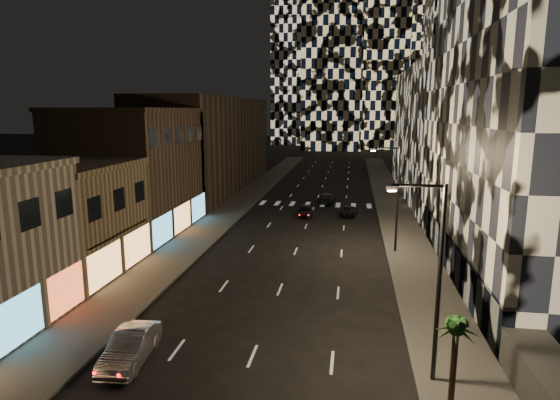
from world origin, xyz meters
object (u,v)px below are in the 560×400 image
(palm_tree, at_px, (456,334))
(streetlight_near, at_px, (434,270))
(streetlight_far, at_px, (395,192))
(car_dark_oncoming, at_px, (327,198))
(car_dark_rightlane, at_px, (348,211))
(car_silver_parked, at_px, (130,347))
(car_dark_midlane, at_px, (306,211))

(palm_tree, bearing_deg, streetlight_near, 108.38)
(streetlight_far, height_order, palm_tree, streetlight_far)
(car_dark_oncoming, distance_m, car_dark_rightlane, 7.60)
(car_silver_parked, xyz_separation_m, car_dark_oncoming, (7.30, 41.32, -0.08))
(car_dark_midlane, relative_size, car_dark_rightlane, 1.04)
(streetlight_near, height_order, car_dark_oncoming, streetlight_near)
(palm_tree, bearing_deg, car_dark_rightlane, 97.33)
(streetlight_near, xyz_separation_m, palm_tree, (0.65, -1.94, -1.98))
(streetlight_far, bearing_deg, car_dark_midlane, 124.83)
(streetlight_near, xyz_separation_m, car_dark_midlane, (-8.85, 32.73, -4.68))
(streetlight_far, bearing_deg, streetlight_near, -90.00)
(streetlight_far, xyz_separation_m, palm_tree, (0.65, -21.94, -1.98))
(streetlight_near, bearing_deg, palm_tree, -71.62)
(streetlight_far, bearing_deg, car_silver_parked, -124.69)
(streetlight_near, xyz_separation_m, streetlight_far, (0.00, 20.00, 0.00))
(car_silver_parked, xyz_separation_m, palm_tree, (14.80, -1.49, 2.61))
(car_dark_rightlane, height_order, palm_tree, palm_tree)
(car_silver_parked, bearing_deg, car_dark_rightlane, 69.21)
(streetlight_near, distance_m, car_dark_midlane, 34.22)
(car_dark_midlane, height_order, car_dark_rightlane, car_dark_midlane)
(streetlight_near, distance_m, car_silver_parked, 14.88)
(streetlight_far, xyz_separation_m, car_dark_rightlane, (-3.96, 13.85, -4.82))
(streetlight_near, distance_m, palm_tree, 2.84)
(car_dark_oncoming, relative_size, car_dark_rightlane, 1.25)
(palm_tree, bearing_deg, car_silver_parked, 174.23)
(car_silver_parked, height_order, palm_tree, palm_tree)
(car_dark_rightlane, xyz_separation_m, palm_tree, (4.60, -35.79, 2.84))
(car_silver_parked, distance_m, car_dark_midlane, 33.59)
(streetlight_far, bearing_deg, car_dark_rightlane, 105.95)
(streetlight_far, height_order, car_dark_oncoming, streetlight_far)
(car_dark_midlane, distance_m, car_dark_oncoming, 8.39)
(car_dark_midlane, bearing_deg, palm_tree, -76.79)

